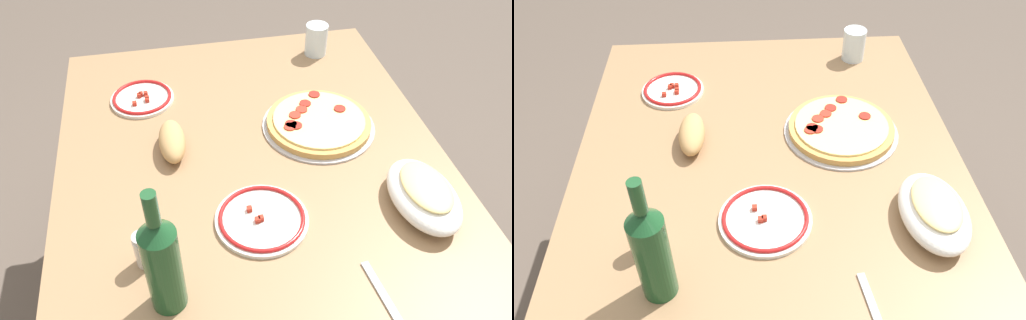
% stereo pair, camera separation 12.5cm
% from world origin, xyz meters
% --- Properties ---
extents(ground_plane, '(8.00, 8.00, 0.00)m').
position_xyz_m(ground_plane, '(0.00, 0.00, 0.00)').
color(ground_plane, brown).
rests_on(ground_plane, ground).
extents(dining_table, '(1.29, 1.00, 0.70)m').
position_xyz_m(dining_table, '(0.00, 0.00, 0.60)').
color(dining_table, '#93704C').
rests_on(dining_table, ground).
extents(pepperoni_pizza, '(0.31, 0.31, 0.03)m').
position_xyz_m(pepperoni_pizza, '(-0.13, 0.20, 0.72)').
color(pepperoni_pizza, '#B7B7BC').
rests_on(pepperoni_pizza, dining_table).
extents(baked_pasta_dish, '(0.24, 0.15, 0.08)m').
position_xyz_m(baked_pasta_dish, '(0.20, 0.35, 0.74)').
color(baked_pasta_dish, white).
rests_on(baked_pasta_dish, dining_table).
extents(wine_bottle, '(0.07, 0.07, 0.31)m').
position_xyz_m(wine_bottle, '(0.34, -0.24, 0.83)').
color(wine_bottle, '#194723').
rests_on(wine_bottle, dining_table).
extents(water_glass, '(0.07, 0.07, 0.10)m').
position_xyz_m(water_glass, '(-0.51, 0.31, 0.75)').
color(water_glass, silver).
rests_on(water_glass, dining_table).
extents(side_plate_near, '(0.18, 0.18, 0.02)m').
position_xyz_m(side_plate_near, '(-0.35, -0.27, 0.71)').
color(side_plate_near, white).
rests_on(side_plate_near, dining_table).
extents(side_plate_far, '(0.21, 0.21, 0.02)m').
position_xyz_m(side_plate_far, '(0.17, -0.02, 0.71)').
color(side_plate_far, white).
rests_on(side_plate_far, dining_table).
extents(bread_loaf, '(0.16, 0.07, 0.06)m').
position_xyz_m(bread_loaf, '(-0.11, -0.20, 0.73)').
color(bread_loaf, tan).
rests_on(bread_loaf, dining_table).
extents(spice_shaker, '(0.04, 0.04, 0.09)m').
position_xyz_m(spice_shaker, '(0.23, -0.28, 0.75)').
color(spice_shaker, silver).
rests_on(spice_shaker, dining_table).
extents(fork_right, '(0.17, 0.04, 0.00)m').
position_xyz_m(fork_right, '(0.41, 0.18, 0.70)').
color(fork_right, '#B7B7BC').
rests_on(fork_right, dining_table).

